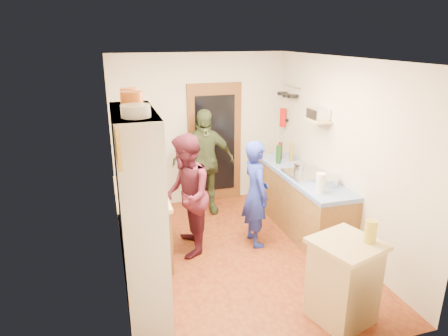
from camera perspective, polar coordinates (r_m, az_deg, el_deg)
name	(u,v)px	position (r m, az deg, el deg)	size (l,w,h in m)	color
floor	(236,255)	(5.62, 1.74, -12.30)	(3.00, 4.00, 0.02)	brown
ceiling	(238,58)	(4.83, 2.05, 15.45)	(3.00, 4.00, 0.02)	silver
wall_back	(200,130)	(6.94, -3.44, 5.42)	(3.00, 0.02, 2.60)	beige
wall_front	(316,237)	(3.38, 12.97, -9.63)	(3.00, 0.02, 2.60)	beige
wall_left	(115,176)	(4.83, -15.36, -1.11)	(0.02, 4.00, 2.60)	beige
wall_right	(341,155)	(5.72, 16.38, 1.84)	(0.02, 4.00, 2.60)	beige
door_frame	(215,144)	(7.02, -1.34, 3.51)	(0.95, 0.06, 2.10)	brown
door_glass	(215,144)	(6.99, -1.26, 3.44)	(0.70, 0.02, 1.70)	black
hutch_body	(141,218)	(4.17, -11.81, -6.98)	(0.40, 1.20, 2.20)	silver
hutch_top_shelf	(133,112)	(3.84, -12.86, 7.75)	(0.40, 1.14, 0.04)	silver
plate_stack	(136,111)	(3.50, -12.50, 7.96)	(0.25, 0.25, 0.10)	white
orange_pot_a	(132,100)	(3.88, -13.04, 9.40)	(0.21, 0.21, 0.17)	orange
orange_pot_b	(129,96)	(4.20, -13.38, 9.97)	(0.18, 0.18, 0.16)	orange
left_counter_base	(142,224)	(5.59, -11.58, -7.79)	(0.60, 1.40, 0.85)	olive
left_counter_top	(140,193)	(5.41, -11.89, -3.51)	(0.64, 1.44, 0.05)	tan
toaster	(147,196)	(4.98, -10.93, -3.98)	(0.25, 0.16, 0.18)	white
kettle	(137,191)	(5.15, -12.28, -3.24)	(0.17, 0.17, 0.19)	white
orange_bowl	(144,182)	(5.59, -11.33, -1.94)	(0.22, 0.22, 0.10)	orange
chopping_board	(138,178)	(5.84, -12.16, -1.48)	(0.30, 0.22, 0.03)	tan
right_counter_base	(300,202)	(6.27, 10.81, -4.83)	(0.60, 2.20, 0.84)	olive
right_counter_top	(302,175)	(6.10, 11.06, -0.95)	(0.62, 2.22, 0.06)	#0730A3
hob	(306,174)	(5.99, 11.63, -0.87)	(0.55, 0.58, 0.04)	silver
pot_on_hob	(301,167)	(6.00, 10.94, 0.10)	(0.21, 0.21, 0.14)	silver
bottle_a	(278,154)	(6.44, 7.79, 1.95)	(0.08, 0.08, 0.30)	#143F14
bottle_b	(280,151)	(6.69, 8.04, 2.47)	(0.07, 0.07, 0.28)	#591419
bottle_c	(292,152)	(6.60, 9.62, 2.28)	(0.08, 0.08, 0.30)	olive
paper_towel	(321,183)	(5.33, 13.63, -2.14)	(0.12, 0.12, 0.27)	white
mixing_bowl	(328,181)	(5.67, 14.61, -1.83)	(0.29, 0.29, 0.11)	silver
island_base	(343,283)	(4.46, 16.65, -15.47)	(0.55, 0.55, 0.86)	tan
island_top	(347,244)	(4.23, 17.21, -10.33)	(0.62, 0.62, 0.05)	tan
cutting_board	(340,242)	(4.22, 16.26, -10.17)	(0.35, 0.28, 0.02)	white
oil_jar	(371,231)	(4.24, 20.22, -8.47)	(0.12, 0.12, 0.23)	#AD9E2D
pan_rail	(292,87)	(6.85, 9.64, 11.40)	(0.02, 0.02, 0.65)	silver
pan_hang_a	(293,96)	(6.68, 9.77, 10.10)	(0.18, 0.18, 0.05)	black
pan_hang_b	(287,96)	(6.86, 9.02, 10.18)	(0.16, 0.16, 0.05)	black
pan_hang_c	(282,93)	(7.04, 8.32, 10.51)	(0.17, 0.17, 0.05)	black
wall_shelf	(318,120)	(5.92, 13.25, 6.66)	(0.26, 0.42, 0.03)	tan
radio	(318,114)	(5.91, 13.31, 7.51)	(0.22, 0.30, 0.15)	silver
ext_bracket	(286,120)	(7.10, 8.83, 6.78)	(0.06, 0.10, 0.04)	black
fire_extinguisher	(283,117)	(7.07, 8.41, 7.16)	(0.11, 0.11, 0.32)	red
picture_frame	(118,148)	(3.13, -14.88, 2.75)	(0.03, 0.25, 0.30)	gold
person_hob	(258,194)	(5.58, 4.91, -3.71)	(0.56, 0.36, 1.52)	#1D2B97
person_left	(188,195)	(5.37, -5.13, -3.81)	(0.81, 0.63, 1.67)	#481523
person_back	(204,162)	(6.55, -2.82, 0.84)	(1.03, 0.43, 1.76)	#353E24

